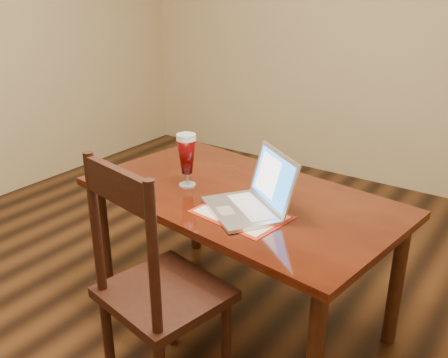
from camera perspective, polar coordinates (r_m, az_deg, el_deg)
The scene contains 3 objects.
ground at distance 2.74m, azimuth -5.59°, elevation -16.09°, with size 5.00×5.00×0.00m, color black.
dining_table at distance 2.45m, azimuth 1.73°, elevation -3.30°, with size 1.62×1.05×0.98m.
dining_chair at distance 2.09m, azimuth -7.72°, elevation -12.44°, with size 0.54×0.52×1.09m.
Camera 1 is at (1.44, -1.60, 1.70)m, focal length 40.00 mm.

